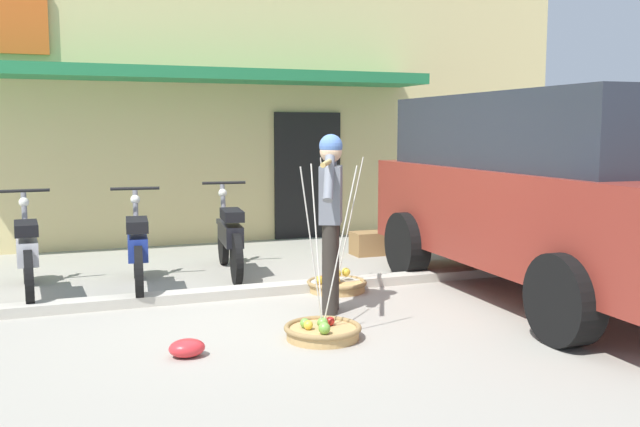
# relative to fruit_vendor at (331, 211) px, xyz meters

# --- Properties ---
(ground_plane) EXTENTS (90.00, 90.00, 0.00)m
(ground_plane) POSITION_rel_fruit_vendor_xyz_m (-0.40, 0.22, -0.98)
(ground_plane) COLOR #9E998C
(sidewalk_curb) EXTENTS (20.00, 0.24, 0.10)m
(sidewalk_curb) POSITION_rel_fruit_vendor_xyz_m (-0.40, 0.92, -0.93)
(sidewalk_curb) COLOR #BAB4A5
(sidewalk_curb) RESTS_ON ground
(fruit_vendor) EXTENTS (0.81, 1.60, 1.70)m
(fruit_vendor) POSITION_rel_fruit_vendor_xyz_m (0.00, 0.00, 0.00)
(fruit_vendor) COLOR #2D2823
(fruit_vendor) RESTS_ON ground
(fruit_basket_left_side) EXTENTS (0.65, 0.65, 1.45)m
(fruit_basket_left_side) POSITION_rel_fruit_vendor_xyz_m (0.38, 0.79, -0.90)
(fruit_basket_left_side) COLOR tan
(fruit_basket_left_side) RESTS_ON ground
(fruit_basket_right_side) EXTENTS (0.65, 0.65, 1.45)m
(fruit_basket_right_side) POSITION_rel_fruit_vendor_xyz_m (-0.39, -0.79, -0.90)
(fruit_basket_right_side) COLOR tan
(fruit_basket_right_side) RESTS_ON ground
(motorcycle_nearest_shop) EXTENTS (0.54, 1.82, 1.09)m
(motorcycle_nearest_shop) POSITION_rel_fruit_vendor_xyz_m (-2.72, 1.73, -0.53)
(motorcycle_nearest_shop) COLOR black
(motorcycle_nearest_shop) RESTS_ON ground
(motorcycle_second_in_row) EXTENTS (0.54, 1.82, 1.09)m
(motorcycle_second_in_row) POSITION_rel_fruit_vendor_xyz_m (-1.61, 1.60, -0.53)
(motorcycle_second_in_row) COLOR black
(motorcycle_second_in_row) RESTS_ON ground
(motorcycle_third_in_row) EXTENTS (0.54, 1.82, 1.09)m
(motorcycle_third_in_row) POSITION_rel_fruit_vendor_xyz_m (-0.48, 2.08, -0.53)
(motorcycle_third_in_row) COLOR black
(motorcycle_third_in_row) RESTS_ON ground
(parked_truck) EXTENTS (2.30, 4.88, 2.10)m
(parked_truck) POSITION_rel_fruit_vendor_xyz_m (2.37, -0.19, 0.15)
(parked_truck) COLOR maroon
(parked_truck) RESTS_ON ground
(storefront_building) EXTENTS (13.00, 6.00, 4.20)m
(storefront_building) POSITION_rel_fruit_vendor_xyz_m (-0.58, 6.97, 1.12)
(storefront_building) COLOR #DBC684
(storefront_building) RESTS_ON ground
(plastic_litter_bag) EXTENTS (0.28, 0.22, 0.14)m
(plastic_litter_bag) POSITION_rel_fruit_vendor_xyz_m (-1.53, -0.87, -0.91)
(plastic_litter_bag) COLOR red
(plastic_litter_bag) RESTS_ON ground
(wooden_crate) EXTENTS (0.44, 0.36, 0.32)m
(wooden_crate) POSITION_rel_fruit_vendor_xyz_m (1.63, 2.69, -0.82)
(wooden_crate) COLOR olive
(wooden_crate) RESTS_ON ground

